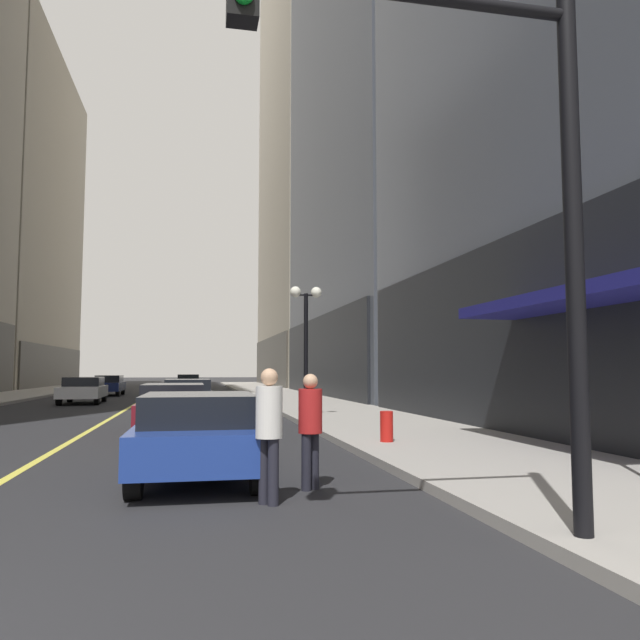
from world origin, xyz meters
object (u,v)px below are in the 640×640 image
car_grey (187,395)px  car_navy (109,384)px  traffic_light_near_right (471,151)px  fire_hydrant_right (387,430)px  car_blue (198,432)px  pedestrian_in_red_jacket (310,422)px  car_green (188,382)px  pedestrian_in_white_shirt (269,425)px  street_lamp_right_mid (306,322)px  car_white (83,389)px  car_maroon (173,407)px

car_grey → car_navy: bearing=106.4°
traffic_light_near_right → fire_hydrant_right: 8.35m
car_blue → traffic_light_near_right: size_ratio=0.73×
car_grey → pedestrian_in_red_jacket: size_ratio=2.69×
car_blue → car_green: same height
pedestrian_in_white_shirt → street_lamp_right_mid: bearing=77.5°
street_lamp_right_mid → traffic_light_near_right: bearing=-94.1°
car_blue → car_navy: size_ratio=0.88×
car_white → pedestrian_in_white_shirt: pedestrian_in_white_shirt is taller
car_maroon → car_grey: 7.80m
car_maroon → car_navy: size_ratio=0.93×
car_blue → car_green: size_ratio=0.88×
pedestrian_in_red_jacket → street_lamp_right_mid: street_lamp_right_mid is taller
car_grey → pedestrian_in_red_jacket: bearing=-83.2°
car_blue → fire_hydrant_right: bearing=35.9°
car_navy → street_lamp_right_mid: size_ratio=1.06×
pedestrian_in_white_shirt → pedestrian_in_red_jacket: size_ratio=1.05×
pedestrian_in_red_jacket → car_white: bearing=106.6°
car_blue → car_white: size_ratio=0.92×
car_grey → car_blue: bearing=-88.7°
traffic_light_near_right → street_lamp_right_mid: (1.05, 14.48, -0.49)m
car_maroon → fire_hydrant_right: size_ratio=5.47×
car_maroon → traffic_light_near_right: bearing=-75.1°
pedestrian_in_white_shirt → street_lamp_right_mid: size_ratio=0.39×
car_green → pedestrian_in_red_jacket: (2.12, -41.07, 0.23)m
car_grey → pedestrian_in_white_shirt: bearing=-85.9°
fire_hydrant_right → car_grey: bearing=110.2°
car_grey → car_green: bearing=90.5°
car_blue → car_white: (-5.54, 22.70, 0.00)m
fire_hydrant_right → pedestrian_in_red_jacket: bearing=-121.0°
car_green → pedestrian_in_red_jacket: pedestrian_in_red_jacket is taller
car_grey → pedestrian_in_white_shirt: size_ratio=2.57×
traffic_light_near_right → fire_hydrant_right: traffic_light_near_right is taller
car_green → pedestrian_in_red_jacket: 41.12m
pedestrian_in_white_shirt → street_lamp_right_mid: 12.38m
car_navy → car_green: bearing=56.0°
traffic_light_near_right → car_blue: bearing=117.9°
pedestrian_in_red_jacket → traffic_light_near_right: size_ratio=0.29×
car_blue → pedestrian_in_white_shirt: (0.86, -2.01, 0.28)m
pedestrian_in_white_shirt → traffic_light_near_right: size_ratio=0.30×
car_navy → pedestrian_in_red_jacket: size_ratio=2.87×
car_white → street_lamp_right_mid: street_lamp_right_mid is taller
pedestrian_in_red_jacket → traffic_light_near_right: (0.89, -3.43, 2.80)m
car_navy → car_green: 8.97m
pedestrian_in_red_jacket → street_lamp_right_mid: (1.94, 11.05, 2.31)m
car_green → street_lamp_right_mid: bearing=-82.3°
traffic_light_near_right → fire_hydrant_right: bearing=78.3°
traffic_light_near_right → car_green: bearing=93.9°
car_maroon → car_navy: same height
car_white → street_lamp_right_mid: 15.89m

